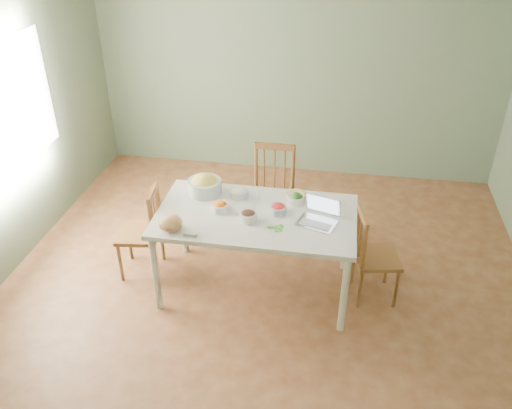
% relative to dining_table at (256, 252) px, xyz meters
% --- Properties ---
extents(floor, '(5.00, 5.00, 0.00)m').
position_rel_dining_table_xyz_m(floor, '(0.08, -0.02, -0.41)').
color(floor, brown).
rests_on(floor, ground).
extents(wall_back, '(5.00, 0.00, 2.70)m').
position_rel_dining_table_xyz_m(wall_back, '(0.08, 2.48, 0.94)').
color(wall_back, '#5F7858').
rests_on(wall_back, ground).
extents(window_left, '(0.04, 1.60, 1.20)m').
position_rel_dining_table_xyz_m(window_left, '(-2.40, 0.28, 1.09)').
color(window_left, white).
rests_on(window_left, ground).
extents(dining_table, '(1.75, 0.98, 0.82)m').
position_rel_dining_table_xyz_m(dining_table, '(0.00, 0.00, 0.00)').
color(dining_table, silver).
rests_on(dining_table, floor).
extents(chair_far, '(0.46, 0.43, 1.03)m').
position_rel_dining_table_xyz_m(chair_far, '(0.02, 0.82, 0.11)').
color(chair_far, '#5C3119').
rests_on(chair_far, floor).
extents(chair_left, '(0.44, 0.45, 0.92)m').
position_rel_dining_table_xyz_m(chair_left, '(-1.15, 0.07, 0.05)').
color(chair_left, '#5C3119').
rests_on(chair_left, floor).
extents(chair_right, '(0.45, 0.46, 0.90)m').
position_rel_dining_table_xyz_m(chair_right, '(1.08, 0.08, 0.04)').
color(chair_right, '#5C3119').
rests_on(chair_right, floor).
extents(bread_boule, '(0.22, 0.22, 0.13)m').
position_rel_dining_table_xyz_m(bread_boule, '(-0.66, -0.36, 0.47)').
color(bread_boule, '#B47B4C').
rests_on(bread_boule, dining_table).
extents(butter_stick, '(0.12, 0.04, 0.03)m').
position_rel_dining_table_xyz_m(butter_stick, '(-0.48, -0.42, 0.43)').
color(butter_stick, silver).
rests_on(butter_stick, dining_table).
extents(bowl_squash, '(0.33, 0.33, 0.18)m').
position_rel_dining_table_xyz_m(bowl_squash, '(-0.53, 0.28, 0.50)').
color(bowl_squash, gold).
rests_on(bowl_squash, dining_table).
extents(bowl_carrot, '(0.19, 0.19, 0.08)m').
position_rel_dining_table_xyz_m(bowl_carrot, '(-0.32, 0.01, 0.45)').
color(bowl_carrot, '#D54700').
rests_on(bowl_carrot, dining_table).
extents(bowl_onion, '(0.20, 0.20, 0.09)m').
position_rel_dining_table_xyz_m(bowl_onion, '(-0.20, 0.27, 0.45)').
color(bowl_onion, white).
rests_on(bowl_onion, dining_table).
extents(bowl_mushroom, '(0.15, 0.15, 0.10)m').
position_rel_dining_table_xyz_m(bowl_mushroom, '(-0.05, -0.11, 0.46)').
color(bowl_mushroom, black).
rests_on(bowl_mushroom, dining_table).
extents(bowl_redpep, '(0.16, 0.16, 0.09)m').
position_rel_dining_table_xyz_m(bowl_redpep, '(0.19, 0.06, 0.45)').
color(bowl_redpep, red).
rests_on(bowl_redpep, dining_table).
extents(bowl_broccoli, '(0.16, 0.16, 0.09)m').
position_rel_dining_table_xyz_m(bowl_broccoli, '(0.32, 0.25, 0.46)').
color(bowl_broccoli, '#174E10').
rests_on(bowl_broccoli, dining_table).
extents(flatbread, '(0.21, 0.21, 0.02)m').
position_rel_dining_table_xyz_m(flatbread, '(0.31, 0.39, 0.42)').
color(flatbread, '#E3BB7A').
rests_on(flatbread, dining_table).
extents(basil_bunch, '(0.17, 0.17, 0.02)m').
position_rel_dining_table_xyz_m(basil_bunch, '(0.20, -0.19, 0.42)').
color(basil_bunch, '#166C0B').
rests_on(basil_bunch, dining_table).
extents(laptop, '(0.39, 0.36, 0.22)m').
position_rel_dining_table_xyz_m(laptop, '(0.53, -0.06, 0.52)').
color(laptop, silver).
rests_on(laptop, dining_table).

